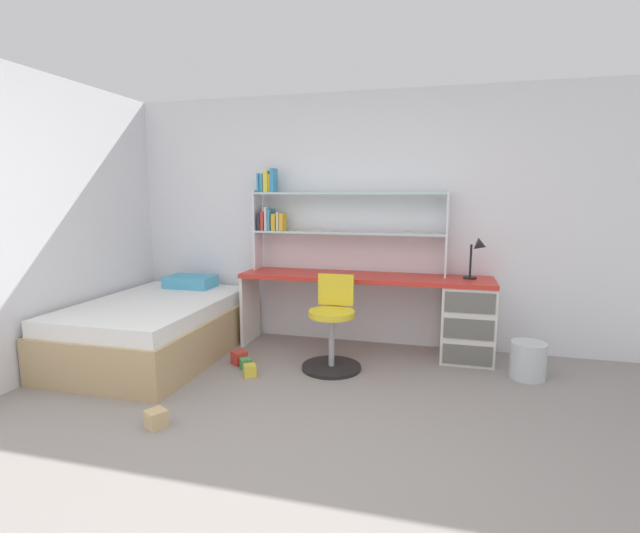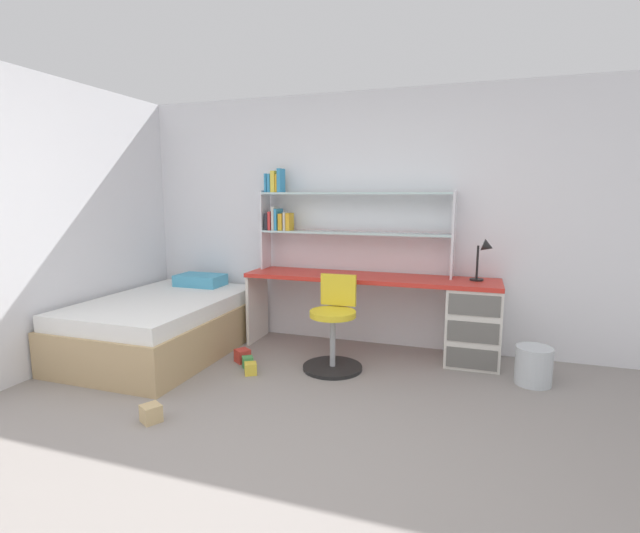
{
  "view_description": "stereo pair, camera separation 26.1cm",
  "coord_description": "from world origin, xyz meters",
  "px_view_note": "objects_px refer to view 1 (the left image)",
  "views": [
    {
      "loc": [
        0.69,
        -2.11,
        1.51
      ],
      "look_at": [
        -0.25,
        1.51,
        0.93
      ],
      "focal_mm": 26.04,
      "sensor_mm": 36.0,
      "label": 1
    },
    {
      "loc": [
        0.94,
        -2.04,
        1.51
      ],
      "look_at": [
        -0.25,
        1.51,
        0.93
      ],
      "focal_mm": 26.04,
      "sensor_mm": 36.0,
      "label": 2
    }
  ],
  "objects_px": {
    "bookshelf_hutch": "(322,214)",
    "waste_bin": "(528,360)",
    "desk_lamp": "(478,252)",
    "swivel_chair": "(332,332)",
    "bed_platform": "(156,328)",
    "toy_block_red_0": "(239,358)",
    "desk": "(433,311)",
    "toy_block_yellow_3": "(250,370)",
    "toy_block_natural_1": "(156,419)",
    "toy_block_green_2": "(246,364)"
  },
  "relations": [
    {
      "from": "waste_bin",
      "to": "toy_block_green_2",
      "type": "bearing_deg",
      "value": -170.42
    },
    {
      "from": "desk",
      "to": "swivel_chair",
      "type": "relative_size",
      "value": 2.95
    },
    {
      "from": "waste_bin",
      "to": "toy_block_natural_1",
      "type": "bearing_deg",
      "value": -148.87
    },
    {
      "from": "toy_block_natural_1",
      "to": "toy_block_red_0",
      "type": "bearing_deg",
      "value": 87.87
    },
    {
      "from": "desk",
      "to": "swivel_chair",
      "type": "xyz_separation_m",
      "value": [
        -0.84,
        -0.53,
        -0.11
      ]
    },
    {
      "from": "toy_block_red_0",
      "to": "toy_block_yellow_3",
      "type": "distance_m",
      "value": 0.32
    },
    {
      "from": "toy_block_yellow_3",
      "to": "bookshelf_hutch",
      "type": "bearing_deg",
      "value": 70.69
    },
    {
      "from": "desk",
      "to": "toy_block_green_2",
      "type": "bearing_deg",
      "value": -154.55
    },
    {
      "from": "bookshelf_hutch",
      "to": "bed_platform",
      "type": "bearing_deg",
      "value": -151.06
    },
    {
      "from": "waste_bin",
      "to": "toy_block_yellow_3",
      "type": "distance_m",
      "value": 2.32
    },
    {
      "from": "swivel_chair",
      "to": "waste_bin",
      "type": "distance_m",
      "value": 1.65
    },
    {
      "from": "desk",
      "to": "waste_bin",
      "type": "distance_m",
      "value": 0.9
    },
    {
      "from": "bookshelf_hutch",
      "to": "toy_block_yellow_3",
      "type": "height_order",
      "value": "bookshelf_hutch"
    },
    {
      "from": "desk",
      "to": "toy_block_natural_1",
      "type": "xyz_separation_m",
      "value": [
        -1.72,
        -1.86,
        -0.38
      ]
    },
    {
      "from": "toy_block_red_0",
      "to": "toy_block_natural_1",
      "type": "relative_size",
      "value": 1.0
    },
    {
      "from": "desk_lamp",
      "to": "toy_block_red_0",
      "type": "bearing_deg",
      "value": -161.25
    },
    {
      "from": "desk_lamp",
      "to": "waste_bin",
      "type": "xyz_separation_m",
      "value": [
        0.41,
        -0.39,
        -0.85
      ]
    },
    {
      "from": "bookshelf_hutch",
      "to": "waste_bin",
      "type": "bearing_deg",
      "value": -14.46
    },
    {
      "from": "bookshelf_hutch",
      "to": "toy_block_green_2",
      "type": "relative_size",
      "value": 20.88
    },
    {
      "from": "bookshelf_hutch",
      "to": "swivel_chair",
      "type": "xyz_separation_m",
      "value": [
        0.26,
        -0.67,
        -0.99
      ]
    },
    {
      "from": "desk_lamp",
      "to": "toy_block_red_0",
      "type": "relative_size",
      "value": 3.26
    },
    {
      "from": "bookshelf_hutch",
      "to": "toy_block_red_0",
      "type": "xyz_separation_m",
      "value": [
        -0.57,
        -0.79,
        -1.26
      ]
    },
    {
      "from": "bed_platform",
      "to": "toy_block_red_0",
      "type": "bearing_deg",
      "value": -0.7
    },
    {
      "from": "bed_platform",
      "to": "toy_block_red_0",
      "type": "height_order",
      "value": "bed_platform"
    },
    {
      "from": "desk_lamp",
      "to": "swivel_chair",
      "type": "relative_size",
      "value": 0.47
    },
    {
      "from": "bed_platform",
      "to": "toy_block_red_0",
      "type": "distance_m",
      "value": 0.87
    },
    {
      "from": "swivel_chair",
      "to": "toy_block_red_0",
      "type": "height_order",
      "value": "swivel_chair"
    },
    {
      "from": "desk_lamp",
      "to": "bed_platform",
      "type": "distance_m",
      "value": 3.07
    },
    {
      "from": "desk_lamp",
      "to": "bed_platform",
      "type": "bearing_deg",
      "value": -166.69
    },
    {
      "from": "desk_lamp",
      "to": "toy_block_natural_1",
      "type": "relative_size",
      "value": 3.25
    },
    {
      "from": "bookshelf_hutch",
      "to": "desk",
      "type": "bearing_deg",
      "value": -7.05
    },
    {
      "from": "bookshelf_hutch",
      "to": "desk_lamp",
      "type": "height_order",
      "value": "bookshelf_hutch"
    },
    {
      "from": "swivel_chair",
      "to": "toy_block_green_2",
      "type": "distance_m",
      "value": 0.81
    },
    {
      "from": "toy_block_yellow_3",
      "to": "desk_lamp",
      "type": "bearing_deg",
      "value": 26.92
    },
    {
      "from": "bed_platform",
      "to": "desk",
      "type": "bearing_deg",
      "value": 14.36
    },
    {
      "from": "bookshelf_hutch",
      "to": "bed_platform",
      "type": "relative_size",
      "value": 1.05
    },
    {
      "from": "desk_lamp",
      "to": "toy_block_red_0",
      "type": "xyz_separation_m",
      "value": [
        -2.05,
        -0.7,
        -0.94
      ]
    },
    {
      "from": "desk",
      "to": "bed_platform",
      "type": "relative_size",
      "value": 1.31
    },
    {
      "from": "bed_platform",
      "to": "waste_bin",
      "type": "height_order",
      "value": "bed_platform"
    },
    {
      "from": "desk",
      "to": "waste_bin",
      "type": "xyz_separation_m",
      "value": [
        0.78,
        -0.35,
        -0.28
      ]
    },
    {
      "from": "desk_lamp",
      "to": "desk",
      "type": "bearing_deg",
      "value": -173.89
    },
    {
      "from": "desk",
      "to": "bed_platform",
      "type": "distance_m",
      "value": 2.61
    },
    {
      "from": "desk",
      "to": "desk_lamp",
      "type": "distance_m",
      "value": 0.68
    },
    {
      "from": "toy_block_natural_1",
      "to": "toy_block_green_2",
      "type": "xyz_separation_m",
      "value": [
        0.15,
        1.11,
        -0.01
      ]
    },
    {
      "from": "bookshelf_hutch",
      "to": "toy_block_natural_1",
      "type": "relative_size",
      "value": 16.22
    },
    {
      "from": "swivel_chair",
      "to": "toy_block_red_0",
      "type": "distance_m",
      "value": 0.88
    },
    {
      "from": "toy_block_red_0",
      "to": "toy_block_yellow_3",
      "type": "xyz_separation_m",
      "value": [
        0.21,
        -0.24,
        -0.01
      ]
    },
    {
      "from": "toy_block_green_2",
      "to": "toy_block_yellow_3",
      "type": "bearing_deg",
      "value": -54.74
    },
    {
      "from": "desk_lamp",
      "to": "toy_block_green_2",
      "type": "bearing_deg",
      "value": -157.98
    },
    {
      "from": "bookshelf_hutch",
      "to": "waste_bin",
      "type": "distance_m",
      "value": 2.27
    }
  ]
}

